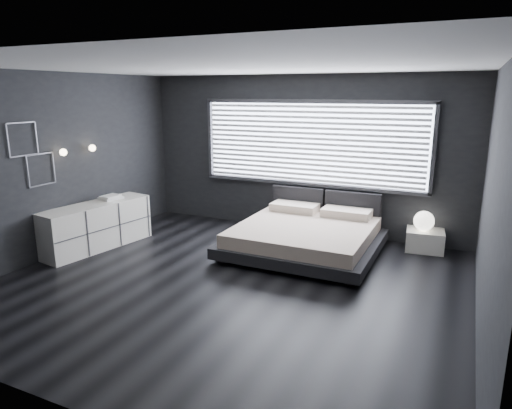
% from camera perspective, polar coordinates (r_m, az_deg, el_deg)
% --- Properties ---
extents(room, '(6.04, 6.00, 2.80)m').
position_cam_1_polar(room, '(5.80, -3.56, 2.96)').
color(room, black).
rests_on(room, ground).
extents(window, '(4.14, 0.09, 1.52)m').
position_cam_1_polar(window, '(8.15, 6.84, 7.56)').
color(window, white).
rests_on(window, ground).
extents(headboard, '(1.96, 0.16, 0.52)m').
position_cam_1_polar(headboard, '(8.18, 8.61, 0.13)').
color(headboard, black).
rests_on(headboard, ground).
extents(sconce_near, '(0.18, 0.11, 0.11)m').
position_cam_1_polar(sconce_near, '(7.60, -22.96, 6.03)').
color(sconce_near, silver).
rests_on(sconce_near, ground).
extents(sconce_far, '(0.18, 0.11, 0.11)m').
position_cam_1_polar(sconce_far, '(8.02, -19.80, 6.66)').
color(sconce_far, silver).
rests_on(sconce_far, ground).
extents(wall_art_upper, '(0.01, 0.48, 0.48)m').
position_cam_1_polar(wall_art_upper, '(7.27, -27.14, 7.27)').
color(wall_art_upper, '#47474C').
rests_on(wall_art_upper, ground).
extents(wall_art_lower, '(0.01, 0.48, 0.48)m').
position_cam_1_polar(wall_art_lower, '(7.48, -25.25, 3.97)').
color(wall_art_lower, '#47474C').
rests_on(wall_art_lower, ground).
extents(bed, '(2.27, 2.16, 0.59)m').
position_cam_1_polar(bed, '(7.30, 6.16, -3.92)').
color(bed, black).
rests_on(bed, ground).
extents(nightstand, '(0.63, 0.54, 0.34)m').
position_cam_1_polar(nightstand, '(7.87, 20.34, -4.21)').
color(nightstand, white).
rests_on(nightstand, ground).
extents(orb_lamp, '(0.32, 0.32, 0.32)m').
position_cam_1_polar(orb_lamp, '(7.75, 20.25, -1.94)').
color(orb_lamp, white).
rests_on(orb_lamp, nightstand).
extents(dresser, '(0.81, 1.92, 0.74)m').
position_cam_1_polar(dresser, '(7.89, -19.28, -2.53)').
color(dresser, white).
rests_on(dresser, ground).
extents(book_stack, '(0.33, 0.39, 0.07)m').
position_cam_1_polar(book_stack, '(8.03, -17.70, 0.86)').
color(book_stack, silver).
rests_on(book_stack, dresser).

